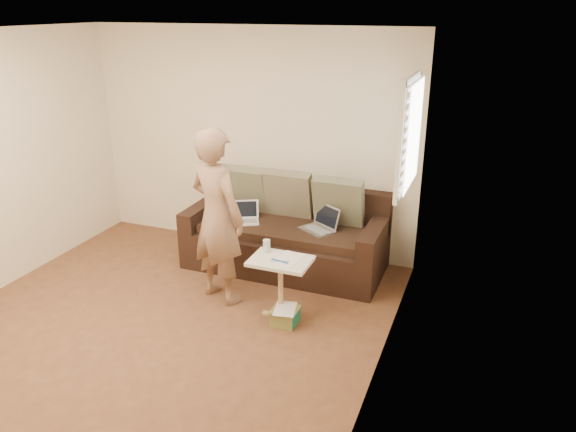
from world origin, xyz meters
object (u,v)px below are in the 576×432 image
Objects in this scene: sofa at (285,232)px; drinking_glass at (267,246)px; laptop_silver at (317,231)px; laptop_white at (245,223)px; person at (217,216)px; side_table at (281,289)px; striped_box at (285,316)px.

drinking_glass is (0.17, -0.92, 0.25)m from sofa.
drinking_glass is at bearing -79.43° from sofa.
laptop_silver is 0.91m from drinking_glass.
person is (0.08, -0.77, 0.36)m from laptop_white.
laptop_white is 0.51× the size of side_table.
laptop_silver is at bearing -22.62° from laptop_white.
person is at bearing -99.99° from laptop_silver.
striped_box is (0.43, -1.11, -0.35)m from sofa.
laptop_silver is 0.83m from laptop_white.
sofa is 3.58× the size of side_table.
side_table is 0.42m from drinking_glass.
person is 0.57m from drinking_glass.
laptop_silver is 1.16m from striped_box.
laptop_white is (-0.44, -0.11, 0.10)m from sofa.
striped_box is (0.08, -0.08, -0.23)m from side_table.
laptop_silver is at bearing 76.17° from drinking_glass.
sofa is at bearing -92.25° from person.
sofa is at bearing 109.02° from side_table.
drinking_glass is (-0.22, -0.88, 0.15)m from laptop_silver.
laptop_silver is 0.59× the size of side_table.
laptop_silver is 1.18m from person.
sofa is 1.06m from person.
laptop_white is 0.86m from person.
side_table is at bearing -60.05° from laptop_silver.
person is (-0.75, -0.84, 0.36)m from laptop_silver.
drinking_glass is (-0.18, 0.11, 0.37)m from side_table.
laptop_white is 1.40m from striped_box.
person is at bearing -112.20° from sofa.
striped_box is (0.26, -0.19, -0.60)m from drinking_glass.
laptop_silver reaches higher than laptop_white.
drinking_glass is at bearing -164.27° from person.
person is at bearing 168.34° from side_table.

